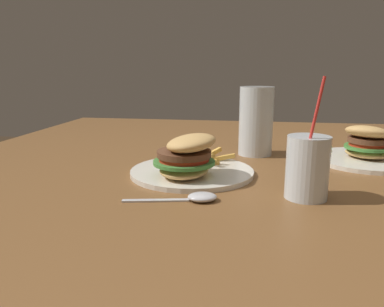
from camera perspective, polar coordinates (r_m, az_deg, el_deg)
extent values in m
cube|color=brown|center=(0.84, 3.38, -3.52)|extent=(1.59, 1.36, 0.03)
cylinder|color=brown|center=(1.78, -14.38, -7.49)|extent=(0.08, 0.08, 0.71)
cylinder|color=brown|center=(1.73, 26.68, -9.18)|extent=(0.08, 0.08, 0.71)
cylinder|color=silver|center=(0.80, 0.00, -2.80)|extent=(0.26, 0.26, 0.01)
ellipsoid|color=tan|center=(0.75, -1.21, -2.50)|extent=(0.12, 0.10, 0.03)
cylinder|color=#428438|center=(0.75, -1.22, -1.31)|extent=(0.13, 0.13, 0.01)
cylinder|color=red|center=(0.74, -1.22, -0.75)|extent=(0.11, 0.11, 0.01)
cylinder|color=brown|center=(0.74, -1.22, 0.00)|extent=(0.12, 0.12, 0.01)
ellipsoid|color=tan|center=(0.73, -0.12, 1.64)|extent=(0.12, 0.11, 0.05)
cube|color=gold|center=(0.85, -1.07, -0.19)|extent=(0.07, 0.03, 0.01)
cube|color=gold|center=(0.87, 3.79, -0.83)|extent=(0.03, 0.09, 0.02)
cube|color=gold|center=(0.89, 1.61, -0.30)|extent=(0.08, 0.04, 0.01)
cube|color=gold|center=(0.85, 0.32, -0.21)|extent=(0.06, 0.02, 0.03)
cube|color=gold|center=(0.84, 1.48, -0.34)|extent=(0.07, 0.07, 0.02)
cube|color=gold|center=(0.81, -0.63, -1.50)|extent=(0.06, 0.04, 0.02)
cube|color=gold|center=(0.85, 0.13, 0.78)|extent=(0.04, 0.08, 0.03)
cube|color=gold|center=(0.84, -1.21, -0.91)|extent=(0.04, 0.05, 0.01)
cube|color=gold|center=(0.83, -0.91, -0.90)|extent=(0.04, 0.08, 0.02)
cube|color=gold|center=(0.85, 2.10, -0.89)|extent=(0.02, 0.07, 0.02)
cube|color=gold|center=(0.87, -1.26, -0.46)|extent=(0.08, 0.03, 0.03)
cube|color=gold|center=(0.82, -0.83, -1.13)|extent=(0.07, 0.04, 0.03)
cube|color=gold|center=(0.85, 1.53, 0.47)|extent=(0.09, 0.03, 0.02)
cube|color=gold|center=(0.82, -1.06, -0.84)|extent=(0.06, 0.02, 0.02)
cube|color=gold|center=(0.84, -0.05, -0.30)|extent=(0.05, 0.07, 0.02)
cube|color=gold|center=(0.88, 3.31, -0.68)|extent=(0.06, 0.02, 0.02)
cube|color=gold|center=(0.87, 2.59, -0.23)|extent=(0.05, 0.06, 0.03)
cube|color=gold|center=(0.86, 0.21, -0.55)|extent=(0.06, 0.04, 0.02)
cylinder|color=silver|center=(0.98, 9.73, 4.88)|extent=(0.09, 0.09, 0.18)
cylinder|color=#C67F23|center=(0.98, 9.70, 4.30)|extent=(0.08, 0.08, 0.16)
cylinder|color=silver|center=(0.67, 17.17, -2.05)|extent=(0.07, 0.07, 0.11)
cylinder|color=yellow|center=(0.68, 17.13, -2.66)|extent=(0.06, 0.06, 0.09)
cylinder|color=red|center=(0.64, 17.50, 1.85)|extent=(0.01, 0.04, 0.21)
ellipsoid|color=silver|center=(0.64, 1.37, -6.61)|extent=(0.05, 0.06, 0.01)
cube|color=silver|center=(0.64, -5.55, -7.14)|extent=(0.03, 0.11, 0.00)
cylinder|color=silver|center=(1.00, 24.99, -0.86)|extent=(0.25, 0.25, 0.01)
ellipsoid|color=tan|center=(0.99, 25.08, 0.06)|extent=(0.12, 0.13, 0.02)
cylinder|color=#428438|center=(0.99, 25.16, 0.90)|extent=(0.15, 0.15, 0.01)
cylinder|color=red|center=(0.99, 25.21, 1.32)|extent=(0.12, 0.12, 0.01)
cylinder|color=brown|center=(0.99, 25.26, 1.89)|extent=(0.13, 0.13, 0.01)
ellipsoid|color=tan|center=(0.97, 25.14, 3.00)|extent=(0.13, 0.13, 0.04)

